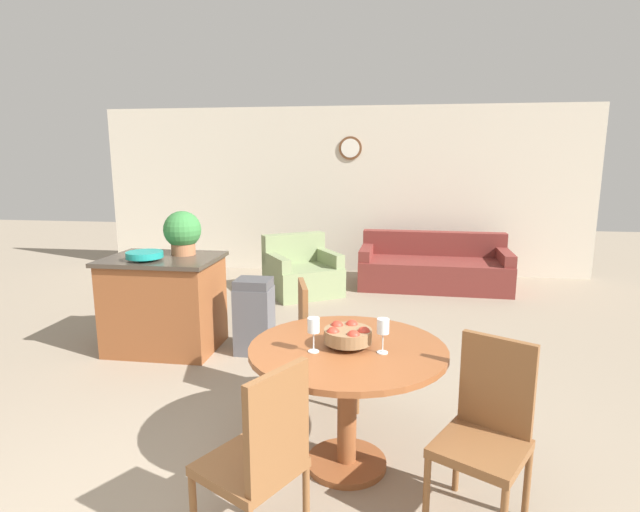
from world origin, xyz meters
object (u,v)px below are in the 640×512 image
dining_chair_near_right (487,425)px  dining_table (347,375)px  teal_bowl (145,255)px  armchair (302,274)px  dining_chair_near_left (261,455)px  trash_bin (254,316)px  fruit_bowl (348,335)px  wine_glass_left (314,327)px  kitchen_island (165,303)px  dining_chair_far_side (318,340)px  wine_glass_right (383,328)px  couch (433,268)px  potted_plant (182,232)px

dining_chair_near_right → dining_table: bearing=5.6°
dining_chair_near_right → teal_bowl: bearing=-4.0°
armchair → teal_bowl: bearing=-146.6°
dining_table → dining_chair_near_left: 0.83m
trash_bin → fruit_bowl: bearing=-58.2°
dining_chair_near_right → wine_glass_left: 1.05m
dining_chair_near_right → kitchen_island: (-2.72, 2.03, -0.05)m
kitchen_island → trash_bin: kitchen_island is taller
dining_chair_far_side → fruit_bowl: bearing=5.6°
dining_chair_far_side → wine_glass_right: bearing=15.4°
dining_chair_near_left → armchair: 4.74m
dining_chair_far_side → wine_glass_left: (0.11, -0.88, 0.41)m
dining_chair_far_side → wine_glass_left: bearing=-8.4°
couch → dining_chair_near_right: bearing=-89.4°
teal_bowl → armchair: bearing=66.5°
dining_chair_near_left → couch: size_ratio=0.45×
dining_chair_near_left → wine_glass_right: (0.54, 0.68, 0.41)m
wine_glass_left → kitchen_island: size_ratio=0.19×
dining_chair_near_right → kitchen_island: dining_chair_near_right is taller
armchair → potted_plant: bearing=-144.1°
kitchen_island → teal_bowl: (-0.09, -0.17, 0.51)m
kitchen_island → wine_glass_right: bearing=-39.0°
dining_chair_near_right → fruit_bowl: dining_chair_near_right is taller
wine_glass_right → fruit_bowl: bearing=161.4°
kitchen_island → trash_bin: size_ratio=1.46×
dining_table → wine_glass_right: 0.39m
kitchen_island → potted_plant: (0.16, 0.15, 0.69)m
dining_chair_near_left → teal_bowl: 2.89m
trash_bin → dining_table: bearing=-58.2°
dining_chair_far_side → trash_bin: bearing=-156.6°
dining_table → wine_glass_left: size_ratio=5.79×
dining_chair_near_left → trash_bin: 2.58m
dining_chair_far_side → kitchen_island: (-1.67, 0.93, -0.05)m
wine_glass_right → armchair: wine_glass_right is taller
couch → armchair: size_ratio=1.75×
fruit_bowl → teal_bowl: size_ratio=0.83×
dining_chair_near_left → dining_chair_far_side: 1.52m
potted_plant → wine_glass_right: bearing=-43.5°
dining_chair_near_left → potted_plant: 3.05m
dining_chair_near_right → dining_chair_far_side: size_ratio=1.00×
dining_chair_near_left → wine_glass_right: wine_glass_right is taller
kitchen_island → teal_bowl: bearing=-116.5°
dining_chair_near_left → fruit_bowl: dining_chair_near_left is taller
dining_chair_near_left → fruit_bowl: bearing=5.6°
wine_glass_left → kitchen_island: 2.58m
potted_plant → dining_chair_far_side: bearing=-35.4°
wine_glass_right → kitchen_island: bearing=141.0°
dining_chair_near_left → dining_chair_far_side: bearing=28.1°
armchair → couch: bearing=-13.7°
teal_bowl → dining_chair_near_right: bearing=-33.5°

